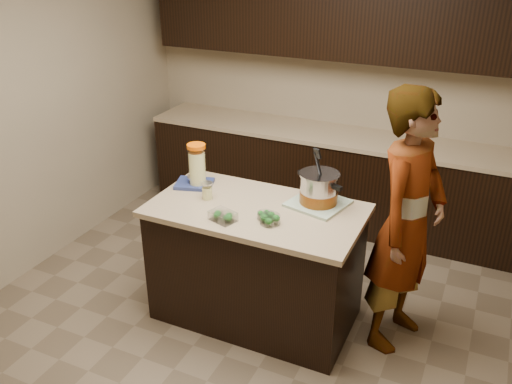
# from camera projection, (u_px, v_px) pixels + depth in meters

# --- Properties ---
(ground_plane) EXTENTS (4.00, 4.00, 0.00)m
(ground_plane) POSITION_uv_depth(u_px,v_px,m) (256.00, 314.00, 4.08)
(ground_plane) COLOR brown
(ground_plane) RESTS_ON ground
(room_shell) EXTENTS (4.04, 4.04, 2.72)m
(room_shell) POSITION_uv_depth(u_px,v_px,m) (256.00, 91.00, 3.34)
(room_shell) COLOR tan
(room_shell) RESTS_ON ground
(back_cabinets) EXTENTS (3.60, 0.63, 2.33)m
(back_cabinets) POSITION_uv_depth(u_px,v_px,m) (333.00, 127.00, 5.10)
(back_cabinets) COLOR black
(back_cabinets) RESTS_ON ground
(island) EXTENTS (1.46, 0.81, 0.90)m
(island) POSITION_uv_depth(u_px,v_px,m) (256.00, 263.00, 3.89)
(island) COLOR black
(island) RESTS_ON ground
(dish_towel) EXTENTS (0.44, 0.44, 0.02)m
(dish_towel) POSITION_uv_depth(u_px,v_px,m) (318.00, 203.00, 3.73)
(dish_towel) COLOR #527851
(dish_towel) RESTS_ON island
(stock_pot) EXTENTS (0.37, 0.37, 0.39)m
(stock_pot) POSITION_uv_depth(u_px,v_px,m) (319.00, 190.00, 3.69)
(stock_pot) COLOR #B7B7BC
(stock_pot) RESTS_ON dish_towel
(lemonade_pitcher) EXTENTS (0.16, 0.16, 0.33)m
(lemonade_pitcher) POSITION_uv_depth(u_px,v_px,m) (197.00, 168.00, 3.94)
(lemonade_pitcher) COLOR #E4DF8B
(lemonade_pitcher) RESTS_ON island
(mason_jar) EXTENTS (0.10, 0.10, 0.13)m
(mason_jar) POSITION_uv_depth(u_px,v_px,m) (207.00, 191.00, 3.80)
(mason_jar) COLOR #E4DF8B
(mason_jar) RESTS_ON island
(broccoli_tub_left) EXTENTS (0.12, 0.12, 0.05)m
(broccoli_tub_left) POSITION_uv_depth(u_px,v_px,m) (265.00, 216.00, 3.54)
(broccoli_tub_left) COLOR silver
(broccoli_tub_left) RESTS_ON island
(broccoli_tub_right) EXTENTS (0.14, 0.14, 0.06)m
(broccoli_tub_right) POSITION_uv_depth(u_px,v_px,m) (270.00, 220.00, 3.48)
(broccoli_tub_right) COLOR silver
(broccoli_tub_right) RESTS_ON island
(broccoli_tub_rect) EXTENTS (0.20, 0.17, 0.06)m
(broccoli_tub_rect) POSITION_uv_depth(u_px,v_px,m) (223.00, 216.00, 3.52)
(broccoli_tub_rect) COLOR silver
(broccoli_tub_rect) RESTS_ON island
(blue_tray) EXTENTS (0.32, 0.28, 0.10)m
(blue_tray) POSITION_uv_depth(u_px,v_px,m) (195.00, 181.00, 4.01)
(blue_tray) COLOR navy
(blue_tray) RESTS_ON island
(person) EXTENTS (0.59, 0.75, 1.80)m
(person) POSITION_uv_depth(u_px,v_px,m) (407.00, 223.00, 3.50)
(person) COLOR gray
(person) RESTS_ON ground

